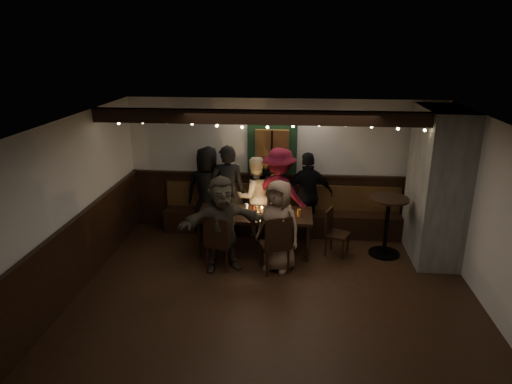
# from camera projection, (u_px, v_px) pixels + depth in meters

# --- Properties ---
(room) EXTENTS (6.02, 5.01, 2.62)m
(room) POSITION_uv_depth(u_px,v_px,m) (342.00, 196.00, 7.84)
(room) COLOR black
(room) RESTS_ON ground
(dining_table) EXTENTS (2.02, 0.87, 0.88)m
(dining_table) POSITION_uv_depth(u_px,v_px,m) (255.00, 216.00, 8.08)
(dining_table) COLOR black
(dining_table) RESTS_ON ground
(chair_near_left) EXTENTS (0.51, 0.51, 0.94)m
(chair_near_left) POSITION_uv_depth(u_px,v_px,m) (218.00, 240.00, 7.46)
(chair_near_left) COLOR black
(chair_near_left) RESTS_ON ground
(chair_near_right) EXTENTS (0.58, 0.58, 1.00)m
(chair_near_right) POSITION_uv_depth(u_px,v_px,m) (276.00, 241.00, 7.32)
(chair_near_right) COLOR black
(chair_near_right) RESTS_ON ground
(chair_end) EXTENTS (0.49, 0.49, 0.84)m
(chair_end) POSITION_uv_depth(u_px,v_px,m) (333.00, 229.00, 8.01)
(chair_end) COLOR black
(chair_end) RESTS_ON ground
(high_top) EXTENTS (0.67, 0.67, 1.07)m
(high_top) POSITION_uv_depth(u_px,v_px,m) (387.00, 219.00, 7.93)
(high_top) COLOR black
(high_top) RESTS_ON ground
(person_a) EXTENTS (0.86, 0.57, 1.73)m
(person_a) POSITION_uv_depth(u_px,v_px,m) (208.00, 191.00, 8.82)
(person_a) COLOR black
(person_a) RESTS_ON ground
(person_b) EXTENTS (0.67, 0.46, 1.80)m
(person_b) POSITION_uv_depth(u_px,v_px,m) (228.00, 192.00, 8.64)
(person_b) COLOR black
(person_b) RESTS_ON ground
(person_c) EXTENTS (0.92, 0.84, 1.55)m
(person_c) POSITION_uv_depth(u_px,v_px,m) (254.00, 196.00, 8.78)
(person_c) COLOR beige
(person_c) RESTS_ON ground
(person_d) EXTENTS (1.30, 1.06, 1.76)m
(person_d) POSITION_uv_depth(u_px,v_px,m) (279.00, 194.00, 8.57)
(person_d) COLOR #530C1D
(person_d) RESTS_ON ground
(person_e) EXTENTS (1.03, 0.60, 1.66)m
(person_e) POSITION_uv_depth(u_px,v_px,m) (308.00, 195.00, 8.67)
(person_e) COLOR black
(person_e) RESTS_ON ground
(person_f) EXTENTS (1.56, 0.95, 1.61)m
(person_f) POSITION_uv_depth(u_px,v_px,m) (222.00, 224.00, 7.39)
(person_f) COLOR #443D30
(person_f) RESTS_ON ground
(person_g) EXTENTS (0.88, 0.75, 1.54)m
(person_g) POSITION_uv_depth(u_px,v_px,m) (279.00, 226.00, 7.40)
(person_g) COLOR #96775E
(person_g) RESTS_ON ground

